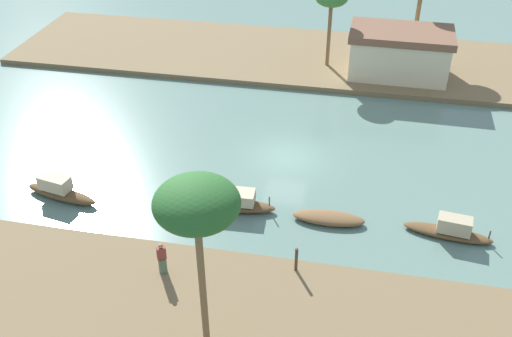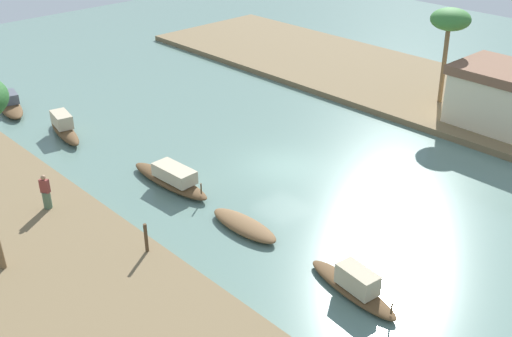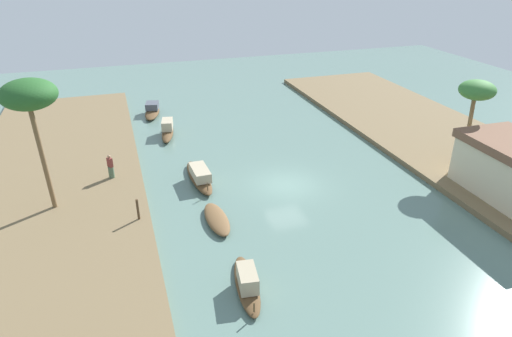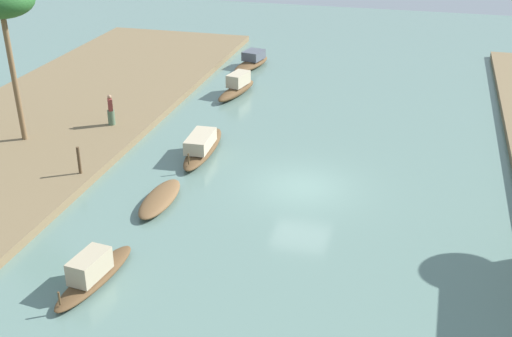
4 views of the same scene
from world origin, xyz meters
name	(u,v)px [view 1 (image 1 of 4)]	position (x,y,z in m)	size (l,w,h in m)	color
river_water	(286,158)	(0.00, 0.00, 0.00)	(76.28, 76.28, 0.00)	slate
riverbank_right	(314,58)	(0.00, 14.45, 0.19)	(47.38, 11.10, 0.38)	brown
sampan_downstream_large	(450,230)	(8.85, -5.37, 0.41)	(4.32, 1.51, 1.14)	brown
sampan_foreground	(329,218)	(2.98, -5.38, 0.22)	(3.63, 1.25, 0.44)	brown
sampan_with_red_awning	(59,190)	(-11.09, -6.18, 0.49)	(4.31, 1.70, 1.29)	brown
sampan_midstream	(228,202)	(-2.21, -5.32, 0.42)	(5.26, 1.37, 1.10)	brown
person_on_near_bank	(162,260)	(-3.82, -10.80, 1.05)	(0.50, 0.50, 1.61)	#4C664C
mooring_post	(296,259)	(1.91, -9.54, 1.00)	(0.14, 0.14, 1.24)	#4C3823
palm_tree_left_near	(197,206)	(-0.94, -14.15, 7.00)	(2.92, 2.92, 7.54)	brown
riverside_building	(399,52)	(6.26, 12.16, 2.08)	(7.29, 4.39, 3.35)	beige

